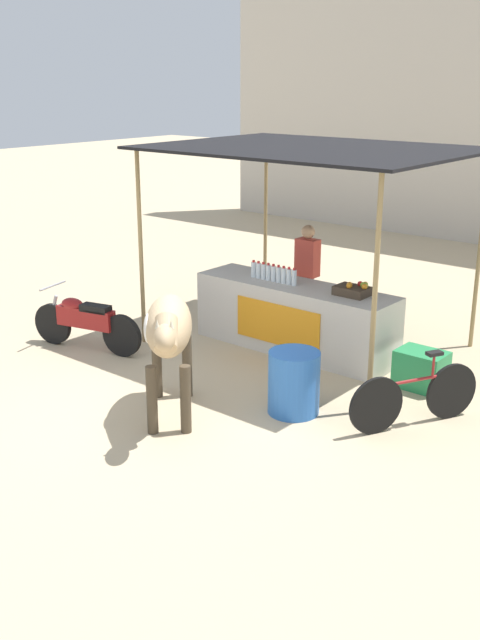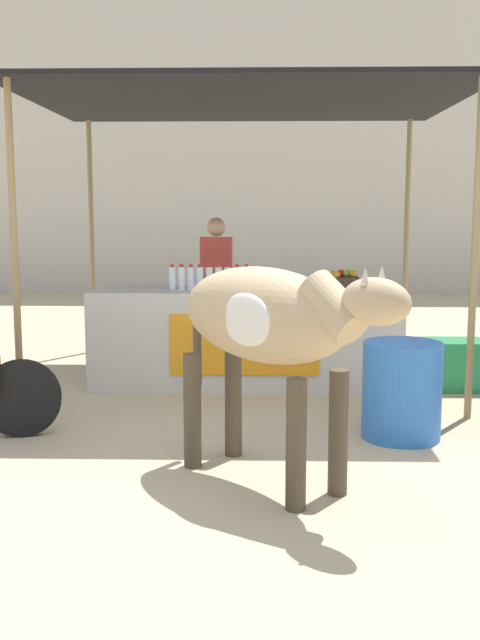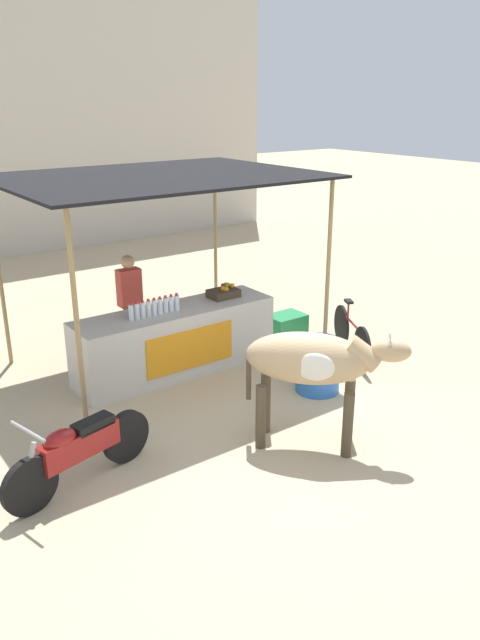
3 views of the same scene
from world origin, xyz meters
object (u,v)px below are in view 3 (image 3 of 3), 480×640
(motorcycle_parked, at_px, (79,450))
(bicycle_leaning, at_px, (351,335))
(cow, at_px, (313,363))
(cooler_box, at_px, (286,329))
(fruit_crate, at_px, (224,292))
(vendor_behind_counter, at_px, (130,307))
(stall_counter, at_px, (176,340))
(water_barrel, at_px, (318,366))

(motorcycle_parked, xyz_separation_m, bicycle_leaning, (4.75, 0.76, -0.08))
(bicycle_leaning, bearing_deg, cow, -145.50)
(cooler_box, bearing_deg, fruit_crate, 172.10)
(vendor_behind_counter, bearing_deg, motorcycle_parked, -126.49)
(stall_counter, height_order, bicycle_leaning, stall_counter)
(vendor_behind_counter, relative_size, cow, 1.04)
(fruit_crate, distance_m, water_barrel, 1.91)
(stall_counter, xyz_separation_m, bicycle_leaning, (2.46, -1.13, -0.13))
(cow, bearing_deg, vendor_behind_counter, 98.62)
(water_barrel, relative_size, cow, 0.47)
(fruit_crate, height_order, vendor_behind_counter, vendor_behind_counter)
(cow, xyz_separation_m, motorcycle_parked, (-2.48, 0.79, -0.61))
(water_barrel, height_order, motorcycle_parked, motorcycle_parked)
(bicycle_leaning, bearing_deg, stall_counter, 155.32)
(vendor_behind_counter, bearing_deg, cooler_box, -19.89)
(cooler_box, bearing_deg, bicycle_leaning, -66.90)
(stall_counter, height_order, motorcycle_parked, stall_counter)
(fruit_crate, height_order, water_barrel, fruit_crate)
(vendor_behind_counter, xyz_separation_m, water_barrel, (1.55, -2.46, -0.48))
(fruit_crate, xyz_separation_m, cow, (-0.70, -2.75, 0.00))
(water_barrel, bearing_deg, cow, -136.25)
(fruit_crate, distance_m, cooler_box, 1.38)
(cow, bearing_deg, cooler_box, 54.84)
(cow, relative_size, motorcycle_parked, 0.90)
(cow, bearing_deg, water_barrel, 43.75)
(water_barrel, distance_m, cow, 1.57)
(fruit_crate, bearing_deg, cow, -104.34)
(water_barrel, relative_size, bicycle_leaning, 0.50)
(cow, distance_m, motorcycle_parked, 2.68)
(vendor_behind_counter, relative_size, cooler_box, 2.75)
(stall_counter, height_order, cooler_box, stall_counter)
(water_barrel, xyz_separation_m, bicycle_leaning, (1.24, 0.57, -0.02))
(bicycle_leaning, bearing_deg, cooler_box, 113.10)
(vendor_behind_counter, distance_m, cow, 3.49)
(cow, height_order, motorcycle_parked, cow)
(water_barrel, xyz_separation_m, cow, (-1.03, -0.98, 0.66))
(cooler_box, bearing_deg, vendor_behind_counter, 160.11)
(water_barrel, bearing_deg, bicycle_leaning, 24.85)
(cooler_box, distance_m, motorcycle_parked, 4.67)
(stall_counter, distance_m, water_barrel, 2.10)
(stall_counter, height_order, water_barrel, stall_counter)
(water_barrel, bearing_deg, motorcycle_parked, -176.90)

